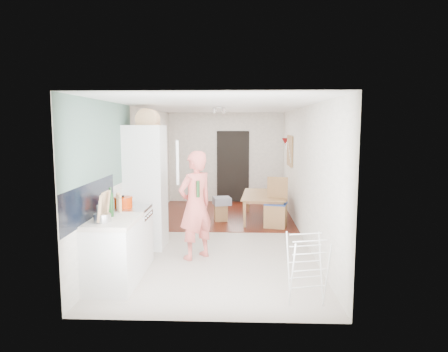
# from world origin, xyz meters

# --- Properties ---
(room_shell) EXTENTS (3.20, 7.00, 2.50)m
(room_shell) POSITION_xyz_m (0.00, 0.00, 1.25)
(room_shell) COLOR white
(room_shell) RESTS_ON ground
(floor) EXTENTS (3.20, 7.00, 0.01)m
(floor) POSITION_xyz_m (0.00, 0.00, 0.00)
(floor) COLOR #BBAFA2
(floor) RESTS_ON ground
(wood_floor_overlay) EXTENTS (3.20, 3.30, 0.01)m
(wood_floor_overlay) POSITION_xyz_m (0.00, 1.85, 0.01)
(wood_floor_overlay) COLOR #54150B
(wood_floor_overlay) RESTS_ON room_shell
(sage_wall_panel) EXTENTS (0.02, 3.00, 1.30)m
(sage_wall_panel) POSITION_xyz_m (-1.59, -2.00, 1.85)
(sage_wall_panel) COLOR slate
(sage_wall_panel) RESTS_ON room_shell
(tile_splashback) EXTENTS (0.02, 1.90, 0.50)m
(tile_splashback) POSITION_xyz_m (-1.59, -2.55, 1.15)
(tile_splashback) COLOR black
(tile_splashback) RESTS_ON room_shell
(doorway_recess) EXTENTS (0.90, 0.04, 2.00)m
(doorway_recess) POSITION_xyz_m (0.20, 3.48, 1.00)
(doorway_recess) COLOR black
(doorway_recess) RESTS_ON room_shell
(base_cabinet) EXTENTS (0.60, 0.90, 0.86)m
(base_cabinet) POSITION_xyz_m (-1.30, -2.55, 0.43)
(base_cabinet) COLOR white
(base_cabinet) RESTS_ON room_shell
(worktop) EXTENTS (0.62, 0.92, 0.06)m
(worktop) POSITION_xyz_m (-1.30, -2.55, 0.89)
(worktop) COLOR beige
(worktop) RESTS_ON room_shell
(range_cooker) EXTENTS (0.60, 0.60, 0.88)m
(range_cooker) POSITION_xyz_m (-1.30, -1.80, 0.44)
(range_cooker) COLOR white
(range_cooker) RESTS_ON room_shell
(cooker_top) EXTENTS (0.60, 0.60, 0.04)m
(cooker_top) POSITION_xyz_m (-1.30, -1.80, 0.90)
(cooker_top) COLOR #B1B1B3
(cooker_top) RESTS_ON room_shell
(fridge_housing) EXTENTS (0.66, 0.66, 2.15)m
(fridge_housing) POSITION_xyz_m (-1.27, -0.78, 1.07)
(fridge_housing) COLOR white
(fridge_housing) RESTS_ON room_shell
(fridge_door) EXTENTS (0.14, 0.56, 0.70)m
(fridge_door) POSITION_xyz_m (-0.66, -1.08, 1.55)
(fridge_door) COLOR white
(fridge_door) RESTS_ON room_shell
(fridge_interior) EXTENTS (0.02, 0.52, 0.66)m
(fridge_interior) POSITION_xyz_m (-0.96, -0.78, 1.55)
(fridge_interior) COLOR white
(fridge_interior) RESTS_ON room_shell
(pinboard) EXTENTS (0.03, 0.90, 0.70)m
(pinboard) POSITION_xyz_m (1.58, 1.90, 1.55)
(pinboard) COLOR tan
(pinboard) RESTS_ON room_shell
(pinboard_frame) EXTENTS (0.00, 0.94, 0.74)m
(pinboard_frame) POSITION_xyz_m (1.57, 1.90, 1.55)
(pinboard_frame) COLOR #94623B
(pinboard_frame) RESTS_ON room_shell
(wall_sconce) EXTENTS (0.18, 0.18, 0.16)m
(wall_sconce) POSITION_xyz_m (1.54, 2.55, 1.75)
(wall_sconce) COLOR maroon
(wall_sconce) RESTS_ON room_shell
(person) EXTENTS (0.88, 0.88, 2.06)m
(person) POSITION_xyz_m (-0.33, -1.38, 1.03)
(person) COLOR #E4665D
(person) RESTS_ON floor
(dining_table) EXTENTS (0.91, 1.50, 0.51)m
(dining_table) POSITION_xyz_m (0.97, 1.32, 0.25)
(dining_table) COLOR #94623B
(dining_table) RESTS_ON floor
(dining_chair) EXTENTS (0.53, 0.53, 1.05)m
(dining_chair) POSITION_xyz_m (1.15, 0.67, 0.53)
(dining_chair) COLOR #94623B
(dining_chair) RESTS_ON floor
(stool) EXTENTS (0.32, 0.32, 0.38)m
(stool) POSITION_xyz_m (-0.04, 1.18, 0.19)
(stool) COLOR #94623B
(stool) RESTS_ON floor
(grey_drape) EXTENTS (0.46, 0.46, 0.17)m
(grey_drape) POSITION_xyz_m (-0.01, 1.18, 0.46)
(grey_drape) COLOR gray
(grey_drape) RESTS_ON stool
(drying_rack) EXTENTS (0.50, 0.47, 0.83)m
(drying_rack) POSITION_xyz_m (1.20, -2.96, 0.42)
(drying_rack) COLOR white
(drying_rack) RESTS_ON floor
(bread_bin) EXTENTS (0.46, 0.44, 0.20)m
(bread_bin) POSITION_xyz_m (-1.21, -0.72, 2.25)
(bread_bin) COLOR #D9B776
(bread_bin) RESTS_ON fridge_housing
(red_casserole) EXTENTS (0.34, 0.34, 0.16)m
(red_casserole) POSITION_xyz_m (-1.37, -1.82, 1.00)
(red_casserole) COLOR red
(red_casserole) RESTS_ON cooker_top
(steel_pan) EXTENTS (0.26, 0.26, 0.11)m
(steel_pan) POSITION_xyz_m (-1.37, -2.73, 0.97)
(steel_pan) COLOR #B1B1B3
(steel_pan) RESTS_ON worktop
(held_bottle) EXTENTS (0.06, 0.06, 0.26)m
(held_bottle) POSITION_xyz_m (-0.27, -1.54, 1.16)
(held_bottle) COLOR #173E18
(held_bottle) RESTS_ON person
(bottle_a) EXTENTS (0.08, 0.08, 0.32)m
(bottle_a) POSITION_xyz_m (-1.37, -2.41, 1.08)
(bottle_a) COLOR #173E18
(bottle_a) RESTS_ON worktop
(bottle_b) EXTENTS (0.08, 0.08, 0.28)m
(bottle_b) POSITION_xyz_m (-1.39, -2.43, 1.06)
(bottle_b) COLOR #173E18
(bottle_b) RESTS_ON worktop
(bottle_c) EXTENTS (0.10, 0.10, 0.20)m
(bottle_c) POSITION_xyz_m (-1.43, -2.65, 1.02)
(bottle_c) COLOR silver
(bottle_c) RESTS_ON worktop
(pepper_mill_front) EXTENTS (0.07, 0.07, 0.20)m
(pepper_mill_front) POSITION_xyz_m (-1.32, -2.14, 1.02)
(pepper_mill_front) COLOR #D9B776
(pepper_mill_front) RESTS_ON worktop
(pepper_mill_back) EXTENTS (0.06, 0.06, 0.20)m
(pepper_mill_back) POSITION_xyz_m (-1.39, -2.02, 1.02)
(pepper_mill_back) COLOR #D9B776
(pepper_mill_back) RESTS_ON worktop
(chopping_boards) EXTENTS (0.05, 0.28, 0.39)m
(chopping_boards) POSITION_xyz_m (-1.37, -2.68, 1.11)
(chopping_boards) COLOR #D9B776
(chopping_boards) RESTS_ON worktop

